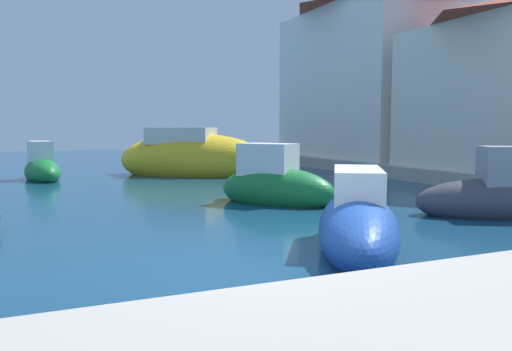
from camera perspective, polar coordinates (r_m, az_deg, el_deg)
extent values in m
plane|color=navy|center=(7.08, -1.80, -10.78)|extent=(80.00, 80.00, 0.00)
ellipsoid|color=#197233|center=(13.36, 2.26, -1.66)|extent=(2.95, 3.44, 1.22)
cube|color=white|center=(13.42, 1.31, 1.76)|extent=(1.50, 1.65, 0.85)
ellipsoid|color=gold|center=(21.28, -6.93, 1.68)|extent=(6.60, 5.70, 2.22)
cube|color=beige|center=(21.41, -8.25, 4.37)|extent=(3.08, 2.88, 0.68)
ellipsoid|color=#1E479E|center=(8.57, 11.21, -5.86)|extent=(3.27, 4.14, 1.14)
cube|color=white|center=(8.80, 11.20, -1.25)|extent=(1.64, 1.96, 0.62)
ellipsoid|color=#3F3F47|center=(12.59, 25.35, -2.75)|extent=(3.75, 2.87, 1.10)
ellipsoid|color=#197233|center=(20.82, -22.59, 0.33)|extent=(1.64, 3.17, 1.04)
cube|color=white|center=(21.01, -22.79, 2.38)|extent=(0.92, 1.29, 0.85)
cube|color=white|center=(26.77, 12.05, 9.87)|extent=(5.07, 9.22, 7.24)
pyramid|color=brown|center=(27.40, 12.22, 18.39)|extent=(5.38, 9.77, 0.91)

